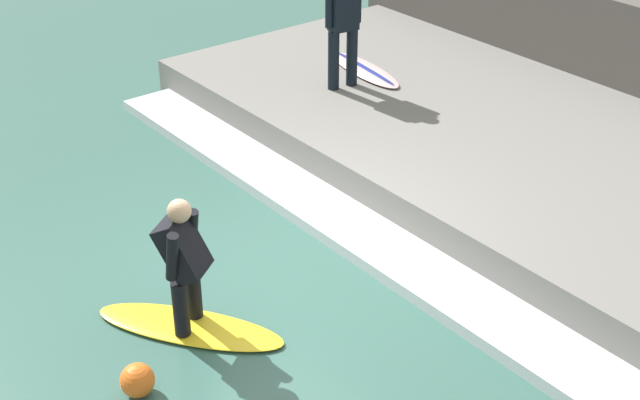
{
  "coord_description": "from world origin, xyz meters",
  "views": [
    {
      "loc": [
        -4.43,
        -6.29,
        5.29
      ],
      "look_at": [
        0.57,
        0.0,
        0.7
      ],
      "focal_mm": 50.0,
      "sensor_mm": 36.0,
      "label": 1
    }
  ],
  "objects_px": {
    "surfboard_riding": "(190,327)",
    "surfer_waiting_near": "(343,23)",
    "surfer_riding": "(183,258)",
    "marker_buoy": "(137,380)",
    "surfboard_waiting_near": "(365,70)"
  },
  "relations": [
    {
      "from": "surfboard_riding",
      "to": "surfer_waiting_near",
      "type": "distance_m",
      "value": 5.24
    },
    {
      "from": "surfer_riding",
      "to": "surfer_waiting_near",
      "type": "height_order",
      "value": "surfer_waiting_near"
    },
    {
      "from": "surfer_riding",
      "to": "surfer_waiting_near",
      "type": "distance_m",
      "value": 5.09
    },
    {
      "from": "surfer_waiting_near",
      "to": "marker_buoy",
      "type": "xyz_separation_m",
      "value": [
        -5.02,
        -3.3,
        -1.27
      ]
    },
    {
      "from": "surfer_waiting_near",
      "to": "surfboard_waiting_near",
      "type": "distance_m",
      "value": 1.1
    },
    {
      "from": "surfboard_riding",
      "to": "marker_buoy",
      "type": "xyz_separation_m",
      "value": [
        -0.82,
        -0.5,
        0.12
      ]
    },
    {
      "from": "surfboard_riding",
      "to": "surfer_riding",
      "type": "xyz_separation_m",
      "value": [
        -0.0,
        -0.0,
        0.78
      ]
    },
    {
      "from": "surfer_riding",
      "to": "marker_buoy",
      "type": "xyz_separation_m",
      "value": [
        -0.82,
        -0.5,
        -0.66
      ]
    },
    {
      "from": "surfboard_riding",
      "to": "surfboard_waiting_near",
      "type": "height_order",
      "value": "surfboard_waiting_near"
    },
    {
      "from": "surfer_waiting_near",
      "to": "marker_buoy",
      "type": "relative_size",
      "value": 5.34
    },
    {
      "from": "surfer_riding",
      "to": "surfer_waiting_near",
      "type": "bearing_deg",
      "value": 33.57
    },
    {
      "from": "surfboard_waiting_near",
      "to": "surfboard_riding",
      "type": "bearing_deg",
      "value": -147.86
    },
    {
      "from": "surfer_riding",
      "to": "marker_buoy",
      "type": "bearing_deg",
      "value": -148.33
    },
    {
      "from": "surfer_riding",
      "to": "marker_buoy",
      "type": "relative_size",
      "value": 4.46
    },
    {
      "from": "surfer_waiting_near",
      "to": "surfboard_riding",
      "type": "bearing_deg",
      "value": -146.43
    }
  ]
}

